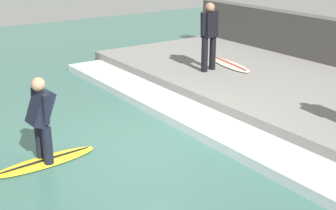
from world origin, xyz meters
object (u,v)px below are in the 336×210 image
(surfer_riding, at_px, (41,115))
(surfboard_waiting_near, at_px, (230,65))
(surfer_waiting_near, at_px, (209,33))
(surfboard_riding, at_px, (46,161))

(surfer_riding, bearing_deg, surfboard_waiting_near, 18.42)
(surfer_riding, xyz_separation_m, surfer_waiting_near, (5.15, 1.95, 0.49))
(surfer_riding, bearing_deg, surfer_waiting_near, 20.72)
(surfboard_waiting_near, bearing_deg, surfer_waiting_near, -177.92)
(surfer_riding, relative_size, surfboard_waiting_near, 0.80)
(surfer_waiting_near, bearing_deg, surfer_riding, -159.28)
(surfer_riding, xyz_separation_m, surfboard_waiting_near, (5.93, 1.98, -0.45))
(surfboard_riding, distance_m, surfer_riding, 0.83)
(surfboard_riding, relative_size, surfboard_waiting_near, 1.03)
(surfer_riding, relative_size, surfer_waiting_near, 0.84)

